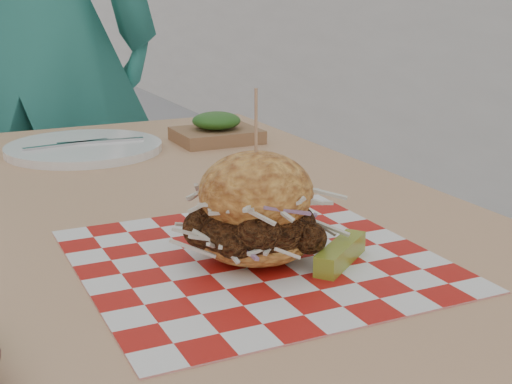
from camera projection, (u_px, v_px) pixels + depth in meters
The scene contains 8 objects.
diner at pixel (28, 33), 1.81m from camera, with size 0.67×0.44×1.83m, color #2C7F71.
patio_table at pixel (147, 264), 0.95m from camera, with size 0.80×1.20×0.75m.
patio_chair at pixel (35, 168), 1.94m from camera, with size 0.47×0.47×0.95m.
paper_liner at pixel (256, 259), 0.75m from camera, with size 0.36×0.36×0.00m, color #B31711.
sandwich at pixel (256, 213), 0.74m from camera, with size 0.16×0.16×0.18m.
pickle_spear at pixel (340, 254), 0.74m from camera, with size 0.10×0.02×0.02m, color olive.
place_setting at pixel (84, 148), 1.24m from camera, with size 0.27×0.27×0.02m.
kraft_tray at pixel (217, 130), 1.32m from camera, with size 0.15×0.12×0.06m.
Camera 1 is at (-0.09, -0.85, 1.03)m, focal length 50.00 mm.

